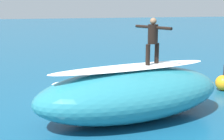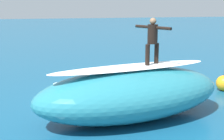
{
  "view_description": "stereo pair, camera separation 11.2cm",
  "coord_description": "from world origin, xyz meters",
  "px_view_note": "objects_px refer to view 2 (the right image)",
  "views": [
    {
      "loc": [
        2.61,
        12.8,
        4.16
      ],
      "look_at": [
        0.15,
        0.75,
        1.41
      ],
      "focal_mm": 50.6,
      "sensor_mm": 36.0,
      "label": 1
    },
    {
      "loc": [
        2.5,
        12.82,
        4.16
      ],
      "look_at": [
        0.15,
        0.75,
        1.41
      ],
      "focal_mm": 50.6,
      "sensor_mm": 36.0,
      "label": 2
    }
  ],
  "objects_px": {
    "surfboard_riding": "(152,65)",
    "surfboard_paddling": "(81,93)",
    "surfer_riding": "(153,38)",
    "buoy_marker": "(224,83)",
    "surfer_paddling": "(83,89)"
  },
  "relations": [
    {
      "from": "surfer_riding",
      "to": "buoy_marker",
      "type": "height_order",
      "value": "surfer_riding"
    },
    {
      "from": "surfboard_riding",
      "to": "surfboard_paddling",
      "type": "height_order",
      "value": "surfboard_riding"
    },
    {
      "from": "surfboard_paddling",
      "to": "buoy_marker",
      "type": "relative_size",
      "value": 1.71
    },
    {
      "from": "surfboard_riding",
      "to": "surfboard_paddling",
      "type": "relative_size",
      "value": 0.87
    },
    {
      "from": "surfboard_riding",
      "to": "buoy_marker",
      "type": "distance_m",
      "value": 5.18
    },
    {
      "from": "surfboard_riding",
      "to": "buoy_marker",
      "type": "bearing_deg",
      "value": 176.74
    },
    {
      "from": "surfboard_paddling",
      "to": "buoy_marker",
      "type": "height_order",
      "value": "buoy_marker"
    },
    {
      "from": "surfboard_riding",
      "to": "buoy_marker",
      "type": "height_order",
      "value": "surfboard_riding"
    },
    {
      "from": "surfboard_riding",
      "to": "buoy_marker",
      "type": "xyz_separation_m",
      "value": [
        -4.34,
        -2.41,
        -1.5
      ]
    },
    {
      "from": "surfer_riding",
      "to": "surfer_paddling",
      "type": "distance_m",
      "value": 4.66
    },
    {
      "from": "surfer_riding",
      "to": "surfer_paddling",
      "type": "xyz_separation_m",
      "value": [
        2.16,
        -3.17,
        -2.63
      ]
    },
    {
      "from": "surfer_riding",
      "to": "buoy_marker",
      "type": "xyz_separation_m",
      "value": [
        -4.34,
        -2.41,
        -2.49
      ]
    },
    {
      "from": "surfboard_paddling",
      "to": "surfer_paddling",
      "type": "relative_size",
      "value": 1.34
    },
    {
      "from": "surfboard_riding",
      "to": "buoy_marker",
      "type": "relative_size",
      "value": 1.48
    },
    {
      "from": "surfer_riding",
      "to": "buoy_marker",
      "type": "relative_size",
      "value": 1.34
    }
  ]
}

